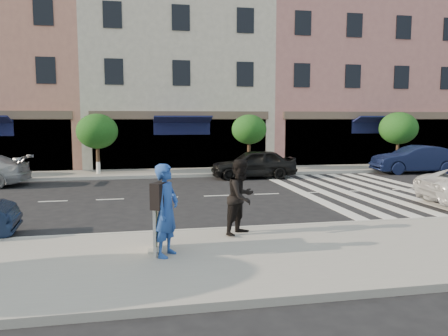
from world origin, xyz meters
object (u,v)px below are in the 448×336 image
photographer (166,210)px  car_far_right (415,159)px  walker (241,197)px  car_far_mid (253,164)px  poster_board (155,222)px

photographer → car_far_right: photographer is taller
photographer → walker: (1.90, 1.37, -0.04)m
car_far_mid → car_far_right: (9.16, 0.21, 0.03)m
poster_board → car_far_mid: poster_board is taller
photographer → poster_board: 0.48m
photographer → poster_board: photographer is taller
car_far_right → car_far_mid: bearing=-82.1°
car_far_right → walker: bearing=-41.7°
photographer → poster_board: size_ratio=1.41×
walker → photographer: bearing=173.6°
photographer → car_far_mid: (5.06, 12.16, -0.39)m
poster_board → car_far_right: 18.82m
walker → car_far_mid: (3.16, 10.79, -0.35)m
walker → poster_board: 2.39m
car_far_mid → car_far_right: bearing=92.6°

